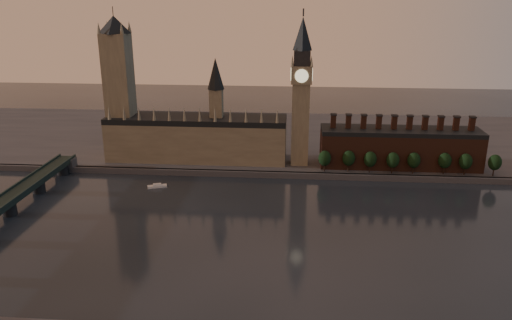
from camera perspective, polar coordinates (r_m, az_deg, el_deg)
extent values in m
plane|color=black|center=(260.87, 2.75, -8.93)|extent=(900.00, 900.00, 0.00)
cube|color=#4C4B51|center=(342.63, 3.27, -1.72)|extent=(900.00, 4.00, 4.00)
cube|color=#4C4B51|center=(428.27, 3.58, 2.41)|extent=(900.00, 180.00, 4.00)
cube|color=gray|center=(368.27, -6.76, 2.24)|extent=(130.00, 30.00, 28.00)
cube|color=black|center=(364.18, -6.85, 4.66)|extent=(130.00, 30.00, 4.00)
cube|color=gray|center=(359.31, -4.55, 6.18)|extent=(9.00, 9.00, 24.00)
cone|color=black|center=(355.18, -4.64, 9.81)|extent=(12.00, 12.00, 22.00)
cone|color=gray|center=(365.83, -16.46, 5.22)|extent=(2.60, 2.60, 10.00)
cone|color=gray|center=(362.16, -14.86, 5.23)|extent=(2.60, 2.60, 10.00)
cone|color=gray|center=(358.76, -13.24, 5.24)|extent=(2.60, 2.60, 10.00)
cone|color=gray|center=(355.66, -11.59, 5.24)|extent=(2.60, 2.60, 10.00)
cone|color=gray|center=(352.86, -9.90, 5.24)|extent=(2.60, 2.60, 10.00)
cone|color=gray|center=(350.36, -8.20, 5.23)|extent=(2.60, 2.60, 10.00)
cone|color=gray|center=(348.18, -6.47, 5.22)|extent=(2.60, 2.60, 10.00)
cone|color=gray|center=(346.31, -4.72, 5.21)|extent=(2.60, 2.60, 10.00)
cone|color=gray|center=(344.77, -2.95, 5.18)|extent=(2.60, 2.60, 10.00)
cone|color=gray|center=(343.56, -1.17, 5.16)|extent=(2.60, 2.60, 10.00)
cone|color=gray|center=(342.68, 0.62, 5.12)|extent=(2.60, 2.60, 10.00)
cone|color=gray|center=(342.13, 2.42, 5.09)|extent=(2.60, 2.60, 10.00)
cube|color=gray|center=(375.67, -15.25, 6.91)|extent=(18.00, 18.00, 90.00)
cone|color=black|center=(369.50, -15.93, 14.67)|extent=(24.00, 24.00, 12.00)
cylinder|color=#232326|center=(369.23, -16.01, 15.60)|extent=(0.50, 0.50, 12.00)
cone|color=gray|center=(364.98, -17.55, 14.18)|extent=(3.00, 3.00, 8.00)
cone|color=gray|center=(359.41, -15.11, 14.33)|extent=(3.00, 3.00, 8.00)
cone|color=gray|center=(379.87, -16.65, 14.39)|extent=(3.00, 3.00, 8.00)
cone|color=gray|center=(374.52, -14.29, 14.54)|extent=(3.00, 3.00, 8.00)
cube|color=gray|center=(352.58, 5.07, 4.09)|extent=(12.00, 12.00, 58.00)
cube|color=gray|center=(345.65, 5.23, 9.73)|extent=(14.00, 14.00, 12.00)
cube|color=#232326|center=(344.18, 5.29, 11.54)|extent=(11.00, 11.00, 10.00)
cone|color=black|center=(342.66, 5.37, 14.19)|extent=(13.00, 13.00, 22.00)
cylinder|color=#232326|center=(341.96, 5.44, 16.45)|extent=(1.00, 1.00, 5.00)
cylinder|color=beige|center=(338.54, 5.24, 9.54)|extent=(9.00, 0.50, 9.00)
cylinder|color=beige|center=(352.77, 5.23, 9.90)|extent=(9.00, 0.50, 9.00)
cylinder|color=beige|center=(345.65, 4.02, 9.76)|extent=(0.50, 9.00, 9.00)
cylinder|color=beige|center=(345.81, 6.44, 9.69)|extent=(0.50, 9.00, 9.00)
cone|color=gray|center=(337.96, 4.16, 11.10)|extent=(2.00, 2.00, 6.00)
cone|color=gray|center=(338.11, 6.41, 11.04)|extent=(2.00, 2.00, 6.00)
cone|color=gray|center=(350.86, 4.19, 11.36)|extent=(2.00, 2.00, 6.00)
cone|color=gray|center=(351.01, 6.35, 11.31)|extent=(2.00, 2.00, 6.00)
cube|color=#4C291D|center=(364.68, 16.06, 1.15)|extent=(110.00, 25.00, 24.00)
cube|color=black|center=(361.08, 16.25, 3.19)|extent=(110.00, 25.00, 3.00)
cube|color=#4C291D|center=(352.98, 8.83, 4.38)|extent=(3.50, 3.50, 9.00)
cube|color=#232326|center=(351.82, 8.87, 5.17)|extent=(4.20, 4.20, 1.00)
cube|color=#4C291D|center=(353.93, 10.52, 4.33)|extent=(3.50, 3.50, 9.00)
cube|color=#232326|center=(352.78, 10.56, 5.12)|extent=(4.20, 4.20, 1.00)
cube|color=#4C291D|center=(355.18, 12.20, 4.27)|extent=(3.50, 3.50, 9.00)
cube|color=#232326|center=(354.03, 12.25, 5.05)|extent=(4.20, 4.20, 1.00)
cube|color=#4C291D|center=(356.74, 13.86, 4.21)|extent=(3.50, 3.50, 9.00)
cube|color=#232326|center=(355.59, 13.92, 4.99)|extent=(4.20, 4.20, 1.00)
cube|color=#4C291D|center=(358.59, 15.51, 4.15)|extent=(3.50, 3.50, 9.00)
cube|color=#232326|center=(357.45, 15.58, 4.92)|extent=(4.20, 4.20, 1.00)
cube|color=#4C291D|center=(360.74, 17.14, 4.08)|extent=(3.50, 3.50, 9.00)
cube|color=#232326|center=(359.60, 17.22, 4.85)|extent=(4.20, 4.20, 1.00)
cube|color=#4C291D|center=(363.17, 18.75, 4.01)|extent=(3.50, 3.50, 9.00)
cube|color=#232326|center=(362.05, 18.83, 4.78)|extent=(4.20, 4.20, 1.00)
cube|color=#4C291D|center=(365.89, 20.34, 3.94)|extent=(3.50, 3.50, 9.00)
cube|color=#232326|center=(364.77, 20.43, 4.70)|extent=(4.20, 4.20, 1.00)
cube|color=#4C291D|center=(368.88, 21.90, 3.87)|extent=(3.50, 3.50, 9.00)
cube|color=#232326|center=(367.77, 22.00, 4.62)|extent=(4.20, 4.20, 1.00)
cube|color=#4C291D|center=(372.14, 23.44, 3.79)|extent=(3.50, 3.50, 9.00)
cube|color=#232326|center=(371.04, 23.54, 4.54)|extent=(4.20, 4.20, 1.00)
cylinder|color=black|center=(345.32, 7.81, -0.82)|extent=(0.80, 0.80, 6.00)
ellipsoid|color=black|center=(343.26, 7.86, 0.20)|extent=(8.60, 8.60, 10.75)
cylinder|color=black|center=(348.01, 10.49, -0.81)|extent=(0.80, 0.80, 6.00)
ellipsoid|color=black|center=(345.96, 10.55, 0.21)|extent=(8.60, 8.60, 10.75)
cylinder|color=black|center=(348.81, 12.85, -0.93)|extent=(0.80, 0.80, 6.00)
ellipsoid|color=black|center=(346.77, 12.92, 0.09)|extent=(8.60, 8.60, 10.75)
cylinder|color=black|center=(350.81, 15.29, -1.01)|extent=(0.80, 0.80, 6.00)
ellipsoid|color=black|center=(348.78, 15.37, 0.00)|extent=(8.60, 8.60, 10.75)
cylinder|color=black|center=(354.40, 17.50, -1.02)|extent=(0.80, 0.80, 6.00)
ellipsoid|color=black|center=(352.39, 17.60, -0.03)|extent=(8.60, 8.60, 10.75)
cylinder|color=black|center=(360.53, 20.66, -1.04)|extent=(0.80, 0.80, 6.00)
ellipsoid|color=black|center=(358.56, 20.77, -0.06)|extent=(8.60, 8.60, 10.75)
cylinder|color=black|center=(363.90, 22.71, -1.12)|extent=(0.80, 0.80, 6.00)
ellipsoid|color=black|center=(361.94, 22.84, -0.15)|extent=(8.60, 8.60, 10.75)
cylinder|color=black|center=(369.77, 25.50, -1.20)|extent=(0.80, 0.80, 6.00)
ellipsoid|color=black|center=(367.84, 25.64, -0.25)|extent=(8.60, 8.60, 10.75)
cube|color=#4C4B51|center=(377.04, -20.98, -0.25)|extent=(14.00, 8.00, 6.00)
cylinder|color=#232326|center=(318.16, -26.37, -4.97)|extent=(8.00, 8.00, 7.75)
cylinder|color=#232326|center=(345.40, -23.60, -2.80)|extent=(8.00, 8.00, 7.75)
cylinder|color=#232326|center=(373.74, -21.24, -0.95)|extent=(8.00, 8.00, 7.75)
cube|color=white|center=(332.02, -11.23, -2.97)|extent=(12.86, 7.45, 1.42)
cube|color=white|center=(331.58, -11.24, -2.77)|extent=(5.89, 4.27, 1.06)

